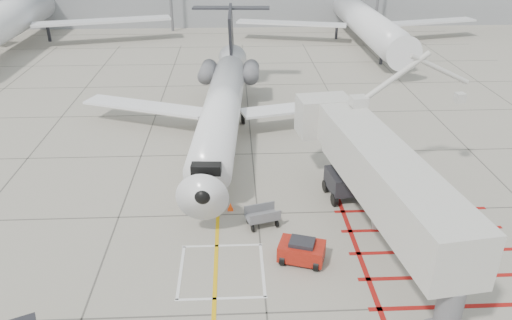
{
  "coord_description": "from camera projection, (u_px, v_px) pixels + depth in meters",
  "views": [
    {
      "loc": [
        -1.23,
        -20.46,
        15.73
      ],
      "look_at": [
        0.0,
        6.0,
        2.5
      ],
      "focal_mm": 35.0,
      "sensor_mm": 36.0,
      "label": 1
    }
  ],
  "objects": [
    {
      "name": "regional_jet",
      "position": [
        219.0,
        99.0,
        34.91
      ],
      "size": [
        25.75,
        31.58,
        7.89
      ],
      "primitive_type": null,
      "rotation": [
        0.0,
        0.0,
        -0.06
      ],
      "color": "white",
      "rests_on": "ground_plane"
    },
    {
      "name": "bg_aircraft_c",
      "position": [
        362.0,
        0.0,
        64.68
      ],
      "size": [
        32.81,
        36.45,
        10.94
      ],
      "primitive_type": null,
      "color": "silver",
      "rests_on": "ground_plane"
    },
    {
      "name": "jet_bridge",
      "position": [
        390.0,
        192.0,
        24.14
      ],
      "size": [
        10.82,
        18.86,
        7.15
      ],
      "primitive_type": null,
      "rotation": [
        0.0,
        0.0,
        0.14
      ],
      "color": "beige",
      "rests_on": "ground_plane"
    },
    {
      "name": "ground_power_unit",
      "position": [
        395.0,
        210.0,
        27.56
      ],
      "size": [
        2.64,
        1.84,
        1.92
      ],
      "primitive_type": null,
      "rotation": [
        0.0,
        0.0,
        -0.19
      ],
      "color": "beige",
      "rests_on": "ground_plane"
    },
    {
      "name": "baggage_cart",
      "position": [
        262.0,
        216.0,
        27.66
      ],
      "size": [
        2.04,
        1.59,
        1.14
      ],
      "primitive_type": null,
      "rotation": [
        0.0,
        0.0,
        0.28
      ],
      "color": "slate",
      "rests_on": "ground_plane"
    },
    {
      "name": "cone_nose",
      "position": [
        186.0,
        194.0,
        30.52
      ],
      "size": [
        0.35,
        0.35,
        0.49
      ],
      "primitive_type": "cone",
      "color": "orange",
      "rests_on": "ground_plane"
    },
    {
      "name": "pushback_tug",
      "position": [
        302.0,
        250.0,
        24.76
      ],
      "size": [
        2.56,
        2.02,
        1.3
      ],
      "primitive_type": null,
      "rotation": [
        0.0,
        0.0,
        -0.31
      ],
      "color": "#A11B0F",
      "rests_on": "ground_plane"
    },
    {
      "name": "cone_side",
      "position": [
        230.0,
        206.0,
        29.22
      ],
      "size": [
        0.35,
        0.35,
        0.48
      ],
      "primitive_type": "cone",
      "color": "#FF450D",
      "rests_on": "ground_plane"
    },
    {
      "name": "ground_plane",
      "position": [
        261.0,
        256.0,
        25.36
      ],
      "size": [
        260.0,
        260.0,
        0.0
      ],
      "primitive_type": "plane",
      "color": "gray",
      "rests_on": "ground"
    }
  ]
}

